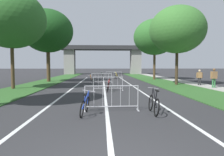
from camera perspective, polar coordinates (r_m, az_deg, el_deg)
grass_verge_left at (r=25.23m, az=-17.34°, el=-0.92°), size 3.41×51.37×0.05m
grass_verge_right at (r=25.33m, az=12.56°, el=-0.83°), size 3.41×51.37×0.05m
sidewalk_path_right at (r=26.14m, az=18.12°, el=-0.76°), size 1.84×51.37×0.08m
lane_stripe_center at (r=18.29m, az=-2.21°, el=-2.41°), size 0.14×29.72×0.01m
lane_stripe_right_lane at (r=18.51m, az=6.02°, el=-2.36°), size 0.14×29.72×0.01m
lane_stripe_left_lane at (r=18.46m, az=-10.47°, el=-2.41°), size 0.14×29.72×0.01m
overpass_bridge at (r=45.87m, az=-2.58°, el=6.53°), size 18.85×3.80×6.37m
tree_left_cypress_far at (r=18.32m, az=-26.58°, el=14.61°), size 5.37×5.37×7.82m
tree_left_pine_near at (r=25.00m, az=-17.69°, el=12.49°), size 5.80×5.80×8.35m
tree_right_oak_mid at (r=20.87m, az=17.97°, el=12.81°), size 5.30×5.30×7.59m
tree_right_oak_near at (r=28.01m, az=11.96°, el=11.23°), size 5.61×5.61×8.10m
crowd_barrier_nearest at (r=8.36m, az=-0.09°, el=-5.75°), size 2.26×0.47×1.05m
crowd_barrier_second at (r=15.20m, az=-1.13°, el=-1.64°), size 2.26×0.46×1.05m
crowd_barrier_third at (r=22.06m, az=-2.91°, el=-0.08°), size 2.26×0.47×1.05m
crowd_barrier_fourth at (r=28.99m, az=0.48°, el=0.75°), size 2.27×0.54×1.05m
bicycle_silver_0 at (r=28.53m, az=0.92°, el=0.35°), size 0.50×1.59×0.90m
bicycle_black_1 at (r=8.06m, az=11.69°, el=-7.20°), size 0.43×1.66×0.99m
bicycle_red_2 at (r=14.82m, az=-1.06°, el=-2.28°), size 0.49×1.77×0.96m
bicycle_blue_3 at (r=7.81m, az=-7.62°, el=-7.65°), size 0.54×1.64×0.90m
bicycle_yellow_4 at (r=29.51m, az=1.34°, el=0.55°), size 0.67×1.76×1.01m
bicycle_orange_5 at (r=22.60m, az=-5.83°, el=-0.43°), size 0.56×1.65×0.90m
bicycle_green_6 at (r=29.39m, az=-2.80°, el=0.51°), size 0.51×1.72×1.01m
pedestrian_strolling at (r=20.41m, az=23.47°, el=0.51°), size 0.55×0.32×1.52m
pedestrian_pushing_bike at (r=18.48m, az=26.83°, el=0.43°), size 0.60×0.33×1.67m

